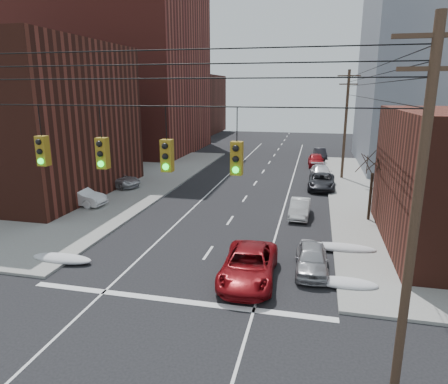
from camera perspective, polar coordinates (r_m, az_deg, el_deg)
The scene contains 22 objects.
sidewalk_nw at distance 49.10m, azimuth -29.08°, elevation 2.03°, with size 40.00×40.00×0.15m, color gray.
building_brick_tall at distance 64.12m, azimuth -15.53°, elevation 19.23°, with size 24.00×20.00×30.00m, color maroon.
building_brick_far at distance 88.46m, azimuth -8.19°, elevation 12.30°, with size 22.00×18.00×12.00m, color #451D14.
building_glass at distance 80.67m, azimuth 27.02°, elevation 14.29°, with size 20.00×18.00×22.00m, color gray.
utility_pole_right at distance 12.33m, azimuth 25.75°, elevation -2.58°, with size 2.20×0.28×11.00m.
utility_pole_far at distance 42.76m, azimuth 16.98°, elevation 9.39°, with size 2.20×0.28×11.00m.
traffic_signals at distance 12.93m, azimuth -12.78°, elevation 5.54°, with size 17.00×0.42×2.02m.
bare_tree at distance 29.59m, azimuth 20.22°, elevation 0.31°, with size 2.09×2.20×4.93m.
snow_nw at distance 23.60m, azimuth -22.15°, elevation -8.78°, with size 3.50×1.08×0.42m, color silver.
snow_ne at distance 20.18m, azimuth 16.93°, elevation -12.34°, with size 3.00×1.08×0.42m, color silver.
snow_east_far at distance 24.28m, azimuth 16.29°, elevation -7.62°, with size 4.00×1.08×0.42m, color silver.
red_pickup at distance 19.82m, azimuth 3.54°, elevation -10.42°, with size 2.54×5.51×1.53m, color maroon.
parked_car_a at distance 21.17m, azimuth 12.42°, elevation -9.29°, with size 1.63×4.05×1.38m, color #A2A2A6.
parked_car_b at distance 29.76m, azimuth 10.78°, elevation -2.30°, with size 1.37×3.92×1.29m, color beige.
parked_car_c at distance 38.55m, azimuth 13.76°, elevation 1.48°, with size 2.39×5.19×1.44m, color black.
parked_car_d at distance 42.59m, azimuth 13.73°, elevation 2.69°, with size 2.01×4.94×1.43m, color silver.
parked_car_e at distance 49.74m, azimuth 13.02°, elevation 4.45°, with size 1.84×4.57×1.56m, color maroon.
parked_car_f at distance 55.99m, azimuth 13.56°, elevation 5.39°, with size 1.43×4.09×1.35m, color black.
lot_car_a at distance 33.64m, azimuth -20.02°, elevation -0.58°, with size 1.54×4.41×1.45m, color silver.
lot_car_b at distance 39.00m, azimuth -15.19°, elevation 1.68°, with size 2.22×4.81×1.34m, color #B6B7BB.
lot_car_c at distance 42.32m, azimuth -23.74°, elevation 1.90°, with size 1.79×4.40×1.28m, color black.
lot_car_d at distance 42.39m, azimuth -20.63°, elevation 2.18°, with size 1.44×3.59×1.22m, color #B8B7BD.
Camera 1 is at (5.67, -8.54, 9.09)m, focal length 32.00 mm.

